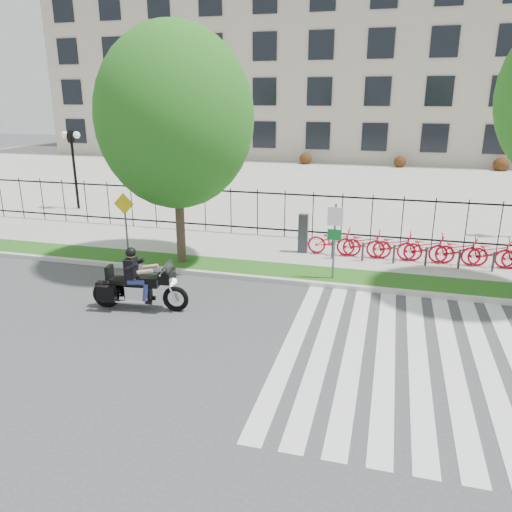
# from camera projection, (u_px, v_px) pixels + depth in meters

# --- Properties ---
(ground) EXTENTS (120.00, 120.00, 0.00)m
(ground) POSITION_uv_depth(u_px,v_px,m) (210.00, 333.00, 13.03)
(ground) COLOR #3C3C3F
(ground) RESTS_ON ground
(curb) EXTENTS (60.00, 0.20, 0.15)m
(curb) POSITION_uv_depth(u_px,v_px,m) (252.00, 278.00, 16.77)
(curb) COLOR beige
(curb) RESTS_ON ground
(grass_verge) EXTENTS (60.00, 1.50, 0.15)m
(grass_verge) POSITION_uv_depth(u_px,v_px,m) (259.00, 270.00, 17.55)
(grass_verge) COLOR #205615
(grass_verge) RESTS_ON ground
(sidewalk) EXTENTS (60.00, 3.50, 0.15)m
(sidewalk) POSITION_uv_depth(u_px,v_px,m) (275.00, 250.00, 19.85)
(sidewalk) COLOR #A6A39B
(sidewalk) RESTS_ON ground
(plaza) EXTENTS (80.00, 34.00, 0.10)m
(plaza) POSITION_uv_depth(u_px,v_px,m) (330.00, 181.00, 35.98)
(plaza) COLOR #A6A39B
(plaza) RESTS_ON ground
(crosswalk_stripes) EXTENTS (5.70, 8.00, 0.01)m
(crosswalk_stripes) POSITION_uv_depth(u_px,v_px,m) (402.00, 357.00, 11.82)
(crosswalk_stripes) COLOR silver
(crosswalk_stripes) RESTS_ON ground
(iron_fence) EXTENTS (30.00, 0.06, 2.00)m
(iron_fence) POSITION_uv_depth(u_px,v_px,m) (285.00, 214.00, 21.13)
(iron_fence) COLOR black
(iron_fence) RESTS_ON sidewalk
(office_building) EXTENTS (60.00, 21.90, 20.15)m
(office_building) POSITION_uv_depth(u_px,v_px,m) (359.00, 55.00, 51.24)
(office_building) COLOR #B0A28E
(office_building) RESTS_ON ground
(lamp_post_left) EXTENTS (1.06, 0.70, 4.25)m
(lamp_post_left) POSITION_uv_depth(u_px,v_px,m) (72.00, 150.00, 26.08)
(lamp_post_left) COLOR black
(lamp_post_left) RESTS_ON ground
(street_tree_1) EXTENTS (5.32, 5.32, 8.14)m
(street_tree_1) POSITION_uv_depth(u_px,v_px,m) (175.00, 118.00, 16.71)
(street_tree_1) COLOR #3A2A1F
(street_tree_1) RESTS_ON grass_verge
(bike_share_station) EXTENTS (8.98, 0.89, 1.50)m
(bike_share_station) POSITION_uv_depth(u_px,v_px,m) (424.00, 248.00, 18.03)
(bike_share_station) COLOR #2D2D33
(bike_share_station) RESTS_ON sidewalk
(sign_pole_regulatory) EXTENTS (0.50, 0.09, 2.50)m
(sign_pole_regulatory) POSITION_uv_depth(u_px,v_px,m) (335.00, 232.00, 16.04)
(sign_pole_regulatory) COLOR #59595B
(sign_pole_regulatory) RESTS_ON grass_verge
(sign_pole_warning) EXTENTS (0.78, 0.09, 2.49)m
(sign_pole_warning) POSITION_uv_depth(u_px,v_px,m) (125.00, 218.00, 17.93)
(sign_pole_warning) COLOR #59595B
(sign_pole_warning) RESTS_ON grass_verge
(motorcycle_rider) EXTENTS (2.89, 0.97, 2.24)m
(motorcycle_rider) POSITION_uv_depth(u_px,v_px,m) (139.00, 285.00, 14.30)
(motorcycle_rider) COLOR black
(motorcycle_rider) RESTS_ON ground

